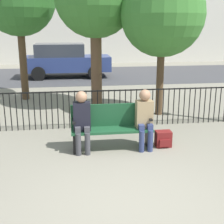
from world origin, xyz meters
The scene contains 9 objects.
ground_plane centered at (0.00, 0.00, 0.00)m, with size 80.00×80.00×0.00m, color gray.
park_bench centered at (0.00, 2.16, 0.49)m, with size 1.66×0.45×0.92m.
seated_person_0 centered at (-0.61, 2.03, 0.71)m, with size 0.34×0.39×1.25m.
seated_person_1 centered at (0.66, 2.03, 0.71)m, with size 0.34×0.39×1.25m.
backpack centered at (1.09, 2.08, 0.17)m, with size 0.33×0.26×0.34m.
fence_railing centered at (-0.02, 3.56, 0.56)m, with size 9.01×0.03×0.95m.
tree_1 centered at (1.69, 4.50, 2.75)m, with size 2.26×2.26×3.90m.
street_surface centered at (0.00, 12.00, 0.00)m, with size 24.00×6.00×0.01m.
parked_car_0 centered at (-1.04, 11.56, 0.84)m, with size 4.20×1.94×1.62m.
Camera 1 is at (-0.81, -3.90, 2.50)m, focal length 50.00 mm.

